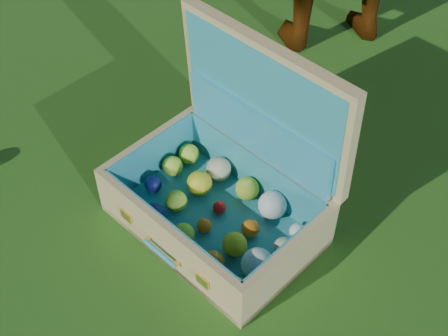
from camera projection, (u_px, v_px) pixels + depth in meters
ground at (177, 180)px, 1.85m from camera, size 60.00×60.00×0.00m
suitcase at (231, 179)px, 1.65m from camera, size 0.65×0.57×0.52m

